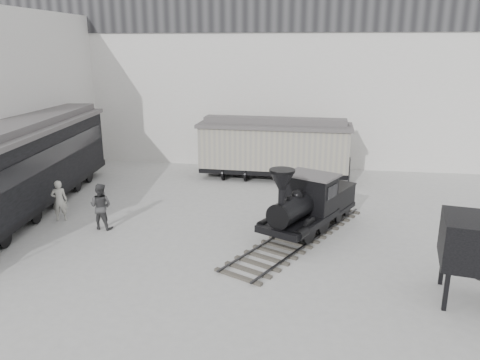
% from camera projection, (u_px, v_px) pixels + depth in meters
% --- Properties ---
extents(ground, '(90.00, 90.00, 0.00)m').
position_uv_depth(ground, '(229.00, 265.00, 16.09)').
color(ground, '#9E9E9B').
extents(north_wall, '(34.00, 2.51, 11.00)m').
position_uv_depth(north_wall, '(269.00, 75.00, 28.80)').
color(north_wall, silver).
rests_on(north_wall, ground).
extents(west_pavilion, '(7.00, 12.11, 9.00)m').
position_uv_depth(west_pavilion, '(5.00, 97.00, 26.36)').
color(west_pavilion, silver).
rests_on(west_pavilion, ground).
extents(locomotive, '(5.54, 8.39, 3.00)m').
position_uv_depth(locomotive, '(307.00, 207.00, 18.55)').
color(locomotive, '#413D37').
rests_on(locomotive, ground).
extents(boxcar, '(8.54, 2.94, 3.46)m').
position_uv_depth(boxcar, '(274.00, 147.00, 26.13)').
color(boxcar, black).
rests_on(boxcar, ground).
extents(passenger_coach, '(4.33, 14.51, 3.83)m').
position_uv_depth(passenger_coach, '(23.00, 166.00, 20.86)').
color(passenger_coach, black).
rests_on(passenger_coach, ground).
extents(visitor_a, '(0.77, 0.65, 1.79)m').
position_uv_depth(visitor_a, '(59.00, 201.00, 19.99)').
color(visitor_a, '#BAB7AD').
rests_on(visitor_a, ground).
extents(visitor_b, '(1.00, 0.81, 1.93)m').
position_uv_depth(visitor_b, '(101.00, 206.00, 19.08)').
color(visitor_b, '#3E3E3F').
rests_on(visitor_b, ground).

